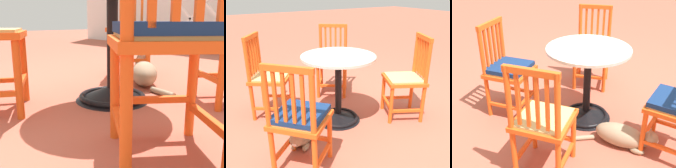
% 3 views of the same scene
% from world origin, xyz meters
% --- Properties ---
extents(ground_plane, '(24.00, 24.00, 0.00)m').
position_xyz_m(ground_plane, '(0.00, 0.00, 0.00)').
color(ground_plane, '#AD5642').
extents(cafe_table, '(0.76, 0.76, 0.73)m').
position_xyz_m(cafe_table, '(0.08, 0.20, 0.28)').
color(cafe_table, black).
rests_on(cafe_table, ground_plane).
extents(orange_chair_facing_out, '(0.56, 0.56, 0.91)m').
position_xyz_m(orange_chair_facing_out, '(0.61, 0.78, 0.43)').
color(orange_chair_facing_out, '#EA5619').
rests_on(orange_chair_facing_out, ground_plane).
extents(orange_chair_at_corner, '(0.54, 0.54, 0.91)m').
position_xyz_m(orange_chair_at_corner, '(-0.22, -0.49, 0.43)').
color(orange_chair_at_corner, '#EA5619').
rests_on(orange_chair_at_corner, ground_plane).
extents(orange_chair_by_planter, '(0.56, 0.56, 0.91)m').
position_xyz_m(orange_chair_by_planter, '(0.77, -0.13, 0.45)').
color(orange_chair_by_planter, '#EA5619').
rests_on(orange_chair_by_planter, ground_plane).
extents(tabby_cat, '(0.66, 0.45, 0.23)m').
position_xyz_m(tabby_cat, '(-0.10, 0.69, 0.10)').
color(tabby_cat, '#9E896B').
rests_on(tabby_cat, ground_plane).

